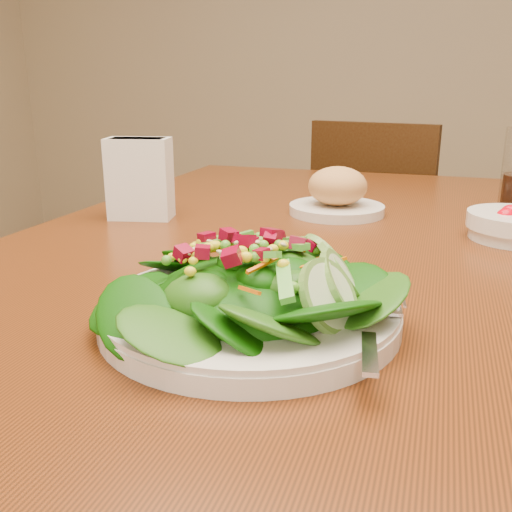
# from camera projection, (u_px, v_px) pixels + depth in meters

# --- Properties ---
(dining_table) EXTENTS (0.90, 1.40, 0.75)m
(dining_table) POSITION_uv_depth(u_px,v_px,m) (306.00, 302.00, 0.89)
(dining_table) COLOR #63290C
(dining_table) RESTS_ON ground_plane
(chair_far) EXTENTS (0.47, 0.48, 0.87)m
(chair_far) POSITION_uv_depth(u_px,v_px,m) (378.00, 248.00, 1.87)
(chair_far) COLOR #301E0B
(chair_far) RESTS_ON ground_plane
(salad_plate) EXTENTS (0.30, 0.30, 0.09)m
(salad_plate) POSITION_uv_depth(u_px,v_px,m) (259.00, 294.00, 0.55)
(salad_plate) COLOR silver
(salad_plate) RESTS_ON dining_table
(bread_plate) EXTENTS (0.17, 0.17, 0.09)m
(bread_plate) POSITION_uv_depth(u_px,v_px,m) (337.00, 195.00, 1.02)
(bread_plate) COLOR silver
(bread_plate) RESTS_ON dining_table
(napkin_holder) EXTENTS (0.12, 0.08, 0.14)m
(napkin_holder) POSITION_uv_depth(u_px,v_px,m) (140.00, 177.00, 0.98)
(napkin_holder) COLOR white
(napkin_holder) RESTS_ON dining_table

